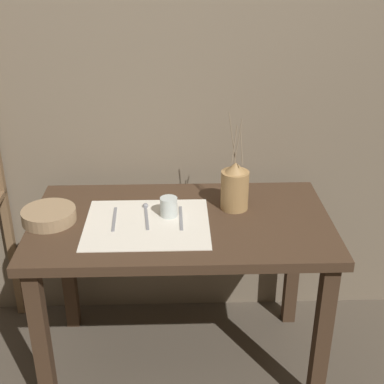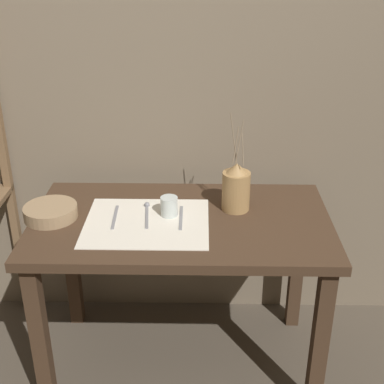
% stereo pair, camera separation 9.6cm
% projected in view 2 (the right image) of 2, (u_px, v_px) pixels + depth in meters
% --- Properties ---
extents(ground_plane, '(12.00, 12.00, 0.00)m').
position_uv_depth(ground_plane, '(182.00, 359.00, 2.47)').
color(ground_plane, brown).
extents(stone_wall_back, '(7.00, 0.06, 2.40)m').
position_uv_depth(stone_wall_back, '(184.00, 78.00, 2.35)').
color(stone_wall_back, '#7A6B56').
rests_on(stone_wall_back, ground_plane).
extents(wooden_table, '(1.20, 0.67, 0.74)m').
position_uv_depth(wooden_table, '(181.00, 242.00, 2.19)').
color(wooden_table, '#422D1E').
rests_on(wooden_table, ground_plane).
extents(linen_cloth, '(0.49, 0.41, 0.00)m').
position_uv_depth(linen_cloth, '(147.00, 223.00, 2.11)').
color(linen_cloth, silver).
rests_on(linen_cloth, wooden_table).
extents(pitcher_with_flowers, '(0.11, 0.11, 0.41)m').
position_uv_depth(pitcher_with_flowers, '(236.00, 188.00, 2.18)').
color(pitcher_with_flowers, '#A87F4C').
rests_on(pitcher_with_flowers, wooden_table).
extents(wooden_bowl, '(0.21, 0.21, 0.05)m').
position_uv_depth(wooden_bowl, '(51.00, 212.00, 2.14)').
color(wooden_bowl, '#9E7F5B').
rests_on(wooden_bowl, wooden_table).
extents(glass_tumbler_near, '(0.07, 0.07, 0.08)m').
position_uv_depth(glass_tumbler_near, '(169.00, 206.00, 2.15)').
color(glass_tumbler_near, silver).
rests_on(glass_tumbler_near, wooden_table).
extents(fork_inner, '(0.02, 0.20, 0.00)m').
position_uv_depth(fork_inner, '(115.00, 217.00, 2.15)').
color(fork_inner, gray).
rests_on(fork_inner, wooden_table).
extents(spoon_outer, '(0.04, 0.21, 0.02)m').
position_uv_depth(spoon_outer, '(147.00, 209.00, 2.20)').
color(spoon_outer, gray).
rests_on(spoon_outer, wooden_table).
extents(knife_center, '(0.01, 0.20, 0.00)m').
position_uv_depth(knife_center, '(181.00, 218.00, 2.14)').
color(knife_center, gray).
rests_on(knife_center, wooden_table).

